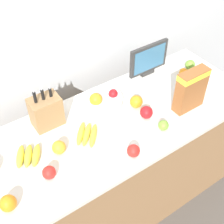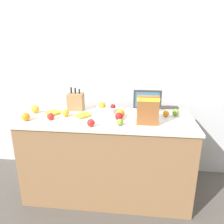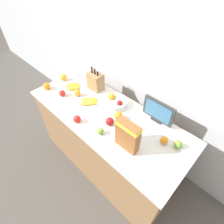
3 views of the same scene
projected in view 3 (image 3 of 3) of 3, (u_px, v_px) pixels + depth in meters
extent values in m
plane|color=#514C47|center=(107.00, 161.00, 2.43)|extent=(14.00, 14.00, 0.00)
cube|color=silver|center=(144.00, 61.00, 1.83)|extent=(9.00, 0.06, 2.60)
cube|color=olive|center=(107.00, 142.00, 2.12)|extent=(1.78, 0.70, 0.90)
cube|color=beige|center=(106.00, 115.00, 1.80)|extent=(1.81, 0.73, 0.03)
cube|color=#937047|center=(96.00, 81.00, 2.04)|extent=(0.18, 0.13, 0.20)
cylinder|color=black|center=(92.00, 70.00, 1.97)|extent=(0.02, 0.02, 0.07)
cube|color=silver|center=(92.00, 65.00, 1.93)|extent=(0.01, 0.00, 0.03)
cylinder|color=black|center=(95.00, 72.00, 1.95)|extent=(0.02, 0.02, 0.07)
cube|color=silver|center=(94.00, 68.00, 1.91)|extent=(0.01, 0.00, 0.03)
cylinder|color=black|center=(98.00, 74.00, 1.93)|extent=(0.02, 0.02, 0.05)
cube|color=silver|center=(97.00, 70.00, 1.90)|extent=(0.01, 0.00, 0.03)
cube|color=#2D2D2D|center=(156.00, 120.00, 1.71)|extent=(0.11, 0.03, 0.03)
cube|color=#2D2D2D|center=(158.00, 111.00, 1.62)|extent=(0.32, 0.02, 0.21)
cube|color=#33668C|center=(158.00, 112.00, 1.61)|extent=(0.27, 0.00, 0.18)
cube|color=brown|center=(128.00, 136.00, 1.41)|extent=(0.21, 0.08, 0.28)
cube|color=yellow|center=(128.00, 126.00, 1.33)|extent=(0.21, 0.08, 0.04)
cylinder|color=silver|center=(116.00, 103.00, 1.87)|extent=(0.24, 0.24, 0.06)
sphere|color=#A31419|center=(120.00, 103.00, 1.80)|extent=(0.06, 0.06, 0.06)
sphere|color=orange|center=(112.00, 97.00, 1.87)|extent=(0.08, 0.08, 0.08)
ellipsoid|color=yellow|center=(73.00, 84.00, 2.13)|extent=(0.11, 0.16, 0.04)
ellipsoid|color=yellow|center=(73.00, 86.00, 2.10)|extent=(0.11, 0.16, 0.04)
ellipsoid|color=yellow|center=(74.00, 88.00, 2.07)|extent=(0.12, 0.16, 0.04)
ellipsoid|color=yellow|center=(89.00, 99.00, 1.93)|extent=(0.15, 0.16, 0.04)
ellipsoid|color=yellow|center=(89.00, 101.00, 1.90)|extent=(0.15, 0.16, 0.04)
ellipsoid|color=yellow|center=(89.00, 104.00, 1.88)|extent=(0.15, 0.17, 0.04)
sphere|color=#6B9E33|center=(100.00, 131.00, 1.58)|extent=(0.06, 0.06, 0.06)
sphere|color=#6B9E33|center=(178.00, 144.00, 1.47)|extent=(0.07, 0.07, 0.07)
sphere|color=red|center=(62.00, 93.00, 1.98)|extent=(0.07, 0.07, 0.07)
sphere|color=#A31419|center=(110.00, 121.00, 1.66)|extent=(0.08, 0.08, 0.08)
sphere|color=red|center=(77.00, 119.00, 1.68)|extent=(0.07, 0.07, 0.07)
sphere|color=orange|center=(64.00, 77.00, 2.20)|extent=(0.09, 0.09, 0.09)
sphere|color=orange|center=(77.00, 93.00, 1.98)|extent=(0.08, 0.08, 0.08)
sphere|color=orange|center=(119.00, 116.00, 1.71)|extent=(0.08, 0.08, 0.08)
sphere|color=orange|center=(47.00, 86.00, 2.07)|extent=(0.08, 0.08, 0.08)
sphere|color=orange|center=(164.00, 140.00, 1.51)|extent=(0.07, 0.07, 0.07)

